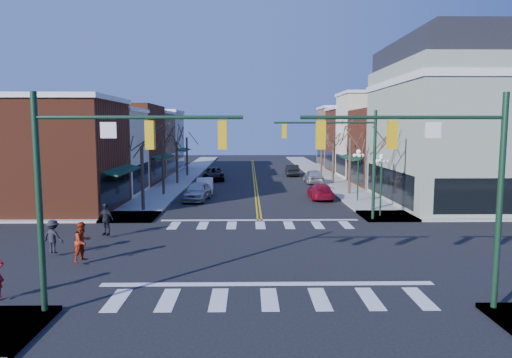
{
  "coord_description": "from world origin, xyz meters",
  "views": [
    {
      "loc": [
        -0.73,
        -21.83,
        6.08
      ],
      "look_at": [
        -0.25,
        7.26,
        2.8
      ],
      "focal_mm": 32.0,
      "sensor_mm": 36.0,
      "label": 1
    }
  ],
  "objects_px": {
    "car_right_near": "(320,191)",
    "pedestrian_dark_b": "(53,237)",
    "car_left_near": "(197,191)",
    "car_right_far": "(292,170)",
    "lamppost_corner": "(381,174)",
    "car_left_mid": "(205,186)",
    "pedestrian_red_b": "(83,242)",
    "car_left_far": "(214,174)",
    "car_right_mid": "(314,176)",
    "pedestrian_dark_a": "(106,219)",
    "victorian_corner": "(464,120)",
    "lamppost_midblock": "(358,166)"
  },
  "relations": [
    {
      "from": "lamppost_corner",
      "to": "car_left_mid",
      "type": "distance_m",
      "value": 17.64
    },
    {
      "from": "car_left_far",
      "to": "car_right_near",
      "type": "height_order",
      "value": "car_left_far"
    },
    {
      "from": "pedestrian_red_b",
      "to": "pedestrian_dark_b",
      "type": "bearing_deg",
      "value": 83.42
    },
    {
      "from": "car_left_far",
      "to": "pedestrian_red_b",
      "type": "xyz_separation_m",
      "value": [
        -3.33,
        -32.78,
        0.31
      ]
    },
    {
      "from": "car_left_mid",
      "to": "car_right_mid",
      "type": "relative_size",
      "value": 0.94
    },
    {
      "from": "lamppost_midblock",
      "to": "car_right_near",
      "type": "relative_size",
      "value": 0.94
    },
    {
      "from": "lamppost_midblock",
      "to": "car_left_far",
      "type": "xyz_separation_m",
      "value": [
        -13.0,
        15.91,
        -2.23
      ]
    },
    {
      "from": "victorian_corner",
      "to": "pedestrian_dark_b",
      "type": "xyz_separation_m",
      "value": [
        -26.49,
        -15.05,
        -5.7
      ]
    },
    {
      "from": "car_left_near",
      "to": "car_left_mid",
      "type": "xyz_separation_m",
      "value": [
        0.24,
        4.14,
        -0.07
      ]
    },
    {
      "from": "lamppost_midblock",
      "to": "car_right_mid",
      "type": "xyz_separation_m",
      "value": [
        -1.8,
        12.62,
        -2.18
      ]
    },
    {
      "from": "car_right_near",
      "to": "car_right_far",
      "type": "bearing_deg",
      "value": -87.36
    },
    {
      "from": "car_right_mid",
      "to": "car_right_far",
      "type": "distance_m",
      "value": 8.31
    },
    {
      "from": "car_right_near",
      "to": "pedestrian_red_b",
      "type": "distance_m",
      "value": 22.96
    },
    {
      "from": "lamppost_corner",
      "to": "pedestrian_dark_a",
      "type": "xyz_separation_m",
      "value": [
        -16.84,
        -5.4,
        -1.91
      ]
    },
    {
      "from": "pedestrian_red_b",
      "to": "pedestrian_dark_a",
      "type": "height_order",
      "value": "pedestrian_dark_a"
    },
    {
      "from": "car_left_near",
      "to": "car_left_mid",
      "type": "distance_m",
      "value": 4.15
    },
    {
      "from": "car_right_near",
      "to": "pedestrian_dark_b",
      "type": "xyz_separation_m",
      "value": [
        -15.41,
        -17.23,
        0.29
      ]
    },
    {
      "from": "car_right_mid",
      "to": "pedestrian_dark_b",
      "type": "relative_size",
      "value": 2.85
    },
    {
      "from": "lamppost_corner",
      "to": "pedestrian_dark_a",
      "type": "relative_size",
      "value": 2.41
    },
    {
      "from": "car_left_near",
      "to": "pedestrian_red_b",
      "type": "bearing_deg",
      "value": -94.05
    },
    {
      "from": "car_right_mid",
      "to": "pedestrian_dark_a",
      "type": "distance_m",
      "value": 28.76
    },
    {
      "from": "car_left_far",
      "to": "pedestrian_dark_b",
      "type": "height_order",
      "value": "pedestrian_dark_b"
    },
    {
      "from": "car_left_mid",
      "to": "pedestrian_dark_b",
      "type": "distance_m",
      "value": 21.41
    },
    {
      "from": "pedestrian_red_b",
      "to": "pedestrian_dark_a",
      "type": "relative_size",
      "value": 0.99
    },
    {
      "from": "victorian_corner",
      "to": "car_right_far",
      "type": "distance_m",
      "value": 25.0
    },
    {
      "from": "lamppost_corner",
      "to": "car_left_far",
      "type": "xyz_separation_m",
      "value": [
        -13.0,
        22.41,
        -2.23
      ]
    },
    {
      "from": "car_left_far",
      "to": "pedestrian_red_b",
      "type": "height_order",
      "value": "pedestrian_red_b"
    },
    {
      "from": "car_left_near",
      "to": "pedestrian_red_b",
      "type": "distance_m",
      "value": 18.21
    },
    {
      "from": "car_left_mid",
      "to": "car_right_mid",
      "type": "height_order",
      "value": "car_right_mid"
    },
    {
      "from": "car_left_far",
      "to": "pedestrian_dark_a",
      "type": "height_order",
      "value": "pedestrian_dark_a"
    },
    {
      "from": "lamppost_corner",
      "to": "pedestrian_red_b",
      "type": "bearing_deg",
      "value": -147.6
    },
    {
      "from": "car_right_far",
      "to": "lamppost_midblock",
      "type": "bearing_deg",
      "value": 100.34
    },
    {
      "from": "victorian_corner",
      "to": "car_left_mid",
      "type": "relative_size",
      "value": 3.3
    },
    {
      "from": "lamppost_midblock",
      "to": "car_left_near",
      "type": "relative_size",
      "value": 0.94
    },
    {
      "from": "lamppost_midblock",
      "to": "car_right_near",
      "type": "height_order",
      "value": "lamppost_midblock"
    },
    {
      "from": "pedestrian_dark_a",
      "to": "pedestrian_red_b",
      "type": "bearing_deg",
      "value": -58.87
    },
    {
      "from": "car_left_far",
      "to": "lamppost_midblock",
      "type": "bearing_deg",
      "value": -54.87
    },
    {
      "from": "lamppost_midblock",
      "to": "car_right_far",
      "type": "xyz_separation_m",
      "value": [
        -3.4,
        20.78,
        -2.24
      ]
    },
    {
      "from": "car_right_mid",
      "to": "car_right_far",
      "type": "height_order",
      "value": "car_right_mid"
    },
    {
      "from": "lamppost_midblock",
      "to": "pedestrian_dark_a",
      "type": "height_order",
      "value": "lamppost_midblock"
    },
    {
      "from": "victorian_corner",
      "to": "car_right_near",
      "type": "distance_m",
      "value": 12.79
    },
    {
      "from": "car_left_far",
      "to": "car_right_near",
      "type": "bearing_deg",
      "value": -58.46
    },
    {
      "from": "car_right_near",
      "to": "car_right_far",
      "type": "xyz_separation_m",
      "value": [
        -0.62,
        19.1,
        0.05
      ]
    },
    {
      "from": "lamppost_midblock",
      "to": "pedestrian_dark_b",
      "type": "bearing_deg",
      "value": -139.48
    },
    {
      "from": "car_left_near",
      "to": "car_right_far",
      "type": "bearing_deg",
      "value": 69.17
    },
    {
      "from": "car_left_far",
      "to": "pedestrian_red_b",
      "type": "distance_m",
      "value": 32.95
    },
    {
      "from": "car_right_mid",
      "to": "pedestrian_dark_a",
      "type": "relative_size",
      "value": 2.55
    },
    {
      "from": "victorian_corner",
      "to": "car_right_near",
      "type": "height_order",
      "value": "victorian_corner"
    },
    {
      "from": "lamppost_midblock",
      "to": "pedestrian_dark_a",
      "type": "xyz_separation_m",
      "value": [
        -16.84,
        -11.9,
        -1.91
      ]
    },
    {
      "from": "pedestrian_red_b",
      "to": "car_left_near",
      "type": "bearing_deg",
      "value": 18.83
    }
  ]
}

